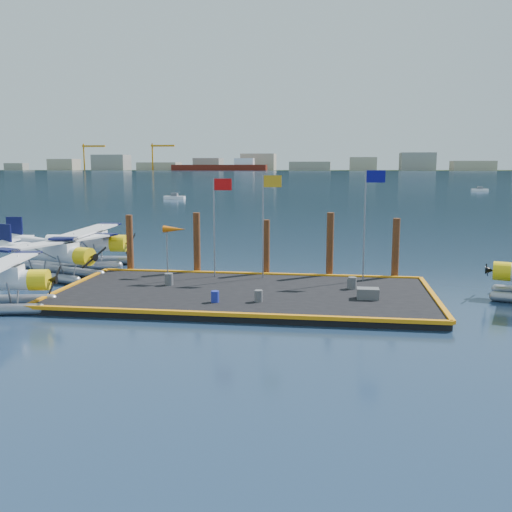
{
  "coord_description": "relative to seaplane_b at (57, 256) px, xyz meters",
  "views": [
    {
      "loc": [
        4.87,
        -30.01,
        7.15
      ],
      "look_at": [
        0.33,
        2.0,
        2.03
      ],
      "focal_mm": 40.0,
      "sensor_mm": 36.0,
      "label": 1
    }
  ],
  "objects": [
    {
      "name": "piling_0",
      "position": [
        4.28,
        1.61,
        0.57
      ],
      "size": [
        0.44,
        0.44,
        4.0
      ],
      "primitive_type": "cylinder",
      "color": "#402112",
      "rests_on": "ground"
    },
    {
      "name": "ground",
      "position": [
        12.78,
        -3.79,
        -1.43
      ],
      "size": [
        4000.0,
        4000.0,
        0.0
      ],
      "primitive_type": "plane",
      "color": "#172845",
      "rests_on": "ground"
    },
    {
      "name": "piling_4",
      "position": [
        21.28,
        1.61,
        0.57
      ],
      "size": [
        0.44,
        0.44,
        4.0
      ],
      "primitive_type": "cylinder",
      "color": "#402112",
      "rests_on": "ground"
    },
    {
      "name": "flagpole_yellow",
      "position": [
        13.48,
        0.01,
        3.08
      ],
      "size": [
        1.14,
        0.08,
        6.2
      ],
      "color": "gray",
      "rests_on": "dock"
    },
    {
      "name": "dock",
      "position": [
        12.78,
        -3.79,
        -1.23
      ],
      "size": [
        20.0,
        10.0,
        0.4
      ],
      "primitive_type": "cube",
      "color": "black",
      "rests_on": "ground"
    },
    {
      "name": "seaplane_b",
      "position": [
        0.0,
        0.0,
        0.0
      ],
      "size": [
        8.61,
        9.17,
        3.29
      ],
      "rotation": [
        0.0,
        0.0,
        -1.9
      ],
      "color": "gray",
      "rests_on": "ground"
    },
    {
      "name": "far_backdrop",
      "position": [
        252.69,
        1733.73,
        8.01
      ],
      "size": [
        3050.0,
        2050.0,
        810.0
      ],
      "color": "black",
      "rests_on": "ground"
    },
    {
      "name": "piling_1",
      "position": [
        8.78,
        1.61,
        0.67
      ],
      "size": [
        0.44,
        0.44,
        4.2
      ],
      "primitive_type": "cylinder",
      "color": "#402112",
      "rests_on": "ground"
    },
    {
      "name": "dock_bumpers",
      "position": [
        12.78,
        -3.79,
        -0.94
      ],
      "size": [
        20.25,
        10.25,
        0.18
      ],
      "primitive_type": null,
      "color": "orange",
      "rests_on": "dock"
    },
    {
      "name": "drum_1",
      "position": [
        13.86,
        -6.14,
        -0.74
      ],
      "size": [
        0.42,
        0.42,
        0.59
      ],
      "primitive_type": "cylinder",
      "color": "#525357",
      "rests_on": "dock"
    },
    {
      "name": "seaplane_c",
      "position": [
        -0.14,
        4.27,
        0.12
      ],
      "size": [
        9.11,
        10.04,
        3.56
      ],
      "rotation": [
        0.0,
        0.0,
        -1.5
      ],
      "color": "gray",
      "rests_on": "ground"
    },
    {
      "name": "drum_2",
      "position": [
        18.51,
        -2.39,
        -0.75
      ],
      "size": [
        0.4,
        0.4,
        0.56
      ],
      "primitive_type": "cylinder",
      "color": "#525357",
      "rests_on": "dock"
    },
    {
      "name": "drum_0",
      "position": [
        8.22,
        -2.83,
        -0.7
      ],
      "size": [
        0.48,
        0.48,
        0.68
      ],
      "primitive_type": "cylinder",
      "color": "#525357",
      "rests_on": "dock"
    },
    {
      "name": "piling_3",
      "position": [
        17.28,
        1.61,
        0.72
      ],
      "size": [
        0.44,
        0.44,
        4.3
      ],
      "primitive_type": "cylinder",
      "color": "#402112",
      "rests_on": "ground"
    },
    {
      "name": "drum_4",
      "position": [
        18.6,
        -2.37,
        -0.71
      ],
      "size": [
        0.46,
        0.46,
        0.65
      ],
      "primitive_type": "cylinder",
      "color": "#525357",
      "rests_on": "dock"
    },
    {
      "name": "crate",
      "position": [
        19.32,
        -4.72,
        -0.76
      ],
      "size": [
        1.11,
        0.74,
        0.56
      ],
      "primitive_type": "cube",
      "color": "#525357",
      "rests_on": "dock"
    },
    {
      "name": "drum_3",
      "position": [
        11.71,
        -6.53,
        -0.75
      ],
      "size": [
        0.4,
        0.4,
        0.57
      ],
      "primitive_type": "cylinder",
      "color": "#1C289A",
      "rests_on": "dock"
    },
    {
      "name": "flagpole_blue",
      "position": [
        19.48,
        0.01,
        3.25
      ],
      "size": [
        1.14,
        0.08,
        6.5
      ],
      "color": "gray",
      "rests_on": "dock"
    },
    {
      "name": "flagpole_red",
      "position": [
        10.49,
        0.01,
        2.96
      ],
      "size": [
        1.14,
        0.08,
        6.0
      ],
      "color": "gray",
      "rests_on": "dock"
    },
    {
      "name": "windsock",
      "position": [
        7.75,
        0.01,
        1.79
      ],
      "size": [
        1.4,
        0.44,
        3.12
      ],
      "color": "gray",
      "rests_on": "dock"
    },
    {
      "name": "piling_2",
      "position": [
        13.28,
        1.61,
        0.47
      ],
      "size": [
        0.44,
        0.44,
        3.8
      ],
      "primitive_type": "cylinder",
      "color": "#402112",
      "rests_on": "ground"
    }
  ]
}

